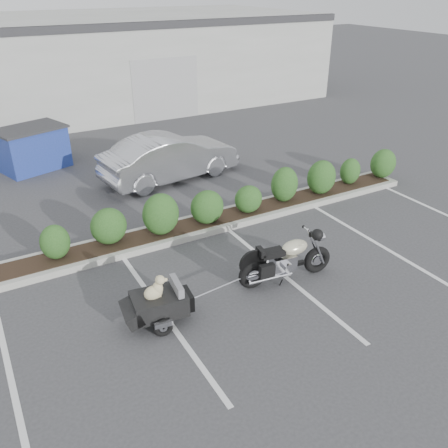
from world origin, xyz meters
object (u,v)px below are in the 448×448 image
pet_trailer (158,303)px  dumpster (32,148)px  motorcycle (286,260)px  sedan (170,157)px

pet_trailer → dumpster: 9.26m
pet_trailer → dumpster: bearing=100.2°
motorcycle → pet_trailer: size_ratio=1.24×
motorcycle → sedan: (0.21, 6.27, 0.22)m
sedan → dumpster: (-3.49, 3.00, -0.01)m
pet_trailer → dumpster: (-0.50, 9.24, 0.27)m
motorcycle → dumpster: bearing=116.6°
motorcycle → sedan: bearing=95.3°
motorcycle → pet_trailer: bearing=-173.4°
pet_trailer → sedan: (2.98, 6.24, 0.28)m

